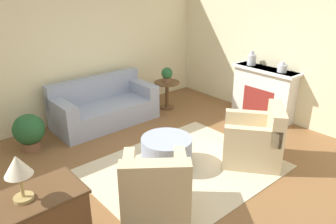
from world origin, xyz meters
name	(u,v)px	position (x,y,z in m)	size (l,w,h in m)	color
ground_plane	(184,169)	(0.00, 0.00, 0.00)	(16.00, 16.00, 0.00)	brown
wall_back	(84,50)	(0.00, 2.97, 1.40)	(9.81, 0.12, 2.80)	beige
wall_right	(294,53)	(2.90, 0.00, 1.40)	(0.12, 9.69, 2.80)	beige
rug	(184,169)	(0.00, 0.00, 0.01)	(2.81, 2.26, 0.01)	beige
couch	(104,108)	(-0.01, 2.35, 0.33)	(2.04, 0.94, 0.91)	#8E99B2
armchair_left	(155,192)	(-1.02, -0.56, 0.36)	(1.16, 1.17, 0.94)	#C6B289
armchair_right	(255,141)	(1.02, -0.56, 0.36)	(1.16, 1.17, 0.94)	#C6B289
ottoman_table	(167,148)	(-0.13, 0.26, 0.30)	(0.80, 0.80, 0.47)	#8E99B2
side_table	(167,90)	(1.47, 2.10, 0.43)	(0.56, 0.56, 0.62)	brown
fireplace	(263,92)	(2.66, 0.41, 0.56)	(0.44, 1.40, 1.06)	white
vase_mantel_near	(252,59)	(2.64, 0.77, 1.18)	(0.18, 0.18, 0.30)	silver
vase_mantel_far	(282,68)	(2.64, 0.05, 1.15)	(0.18, 0.18, 0.21)	silver
potted_plant_on_side_table	(167,74)	(1.47, 2.10, 0.79)	(0.25, 0.25, 0.33)	brown
potted_plant_floor	(29,131)	(-1.56, 2.19, 0.35)	(0.53, 0.53, 0.64)	brown
table_lamp	(18,168)	(-2.45, -0.47, 1.26)	(0.24, 0.24, 0.45)	tan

